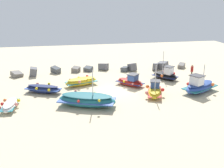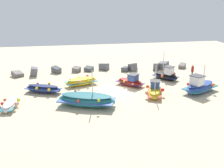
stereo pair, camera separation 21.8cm
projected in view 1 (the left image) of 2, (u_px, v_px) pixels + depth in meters
ground_plane at (116, 90)px, 28.35m from camera, size 57.05×57.05×0.00m
fishing_boat_0 at (43, 89)px, 27.34m from camera, size 3.99×2.68×0.95m
fishing_boat_1 at (87, 100)px, 23.99m from camera, size 5.61×3.68×3.44m
fishing_boat_2 at (130, 82)px, 29.58m from camera, size 3.15×3.27×1.41m
fishing_boat_3 at (200, 86)px, 27.54m from camera, size 4.54×3.52×2.91m
fishing_boat_4 at (10, 105)px, 23.57m from camera, size 1.72×3.20×0.72m
fishing_boat_5 at (155, 91)px, 26.70m from camera, size 2.41×3.71×3.27m
fishing_boat_6 at (166, 75)px, 31.85m from camera, size 3.00×3.25×3.40m
fishing_boat_7 at (81, 82)px, 29.63m from camera, size 3.89×2.34×0.99m
person_walking at (192, 71)px, 31.88m from camera, size 0.32×0.32×1.76m
breakwater_rocks at (106, 68)px, 35.31m from camera, size 23.53×2.98×1.32m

